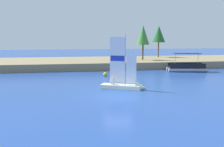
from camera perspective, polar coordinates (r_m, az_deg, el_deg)
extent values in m
plane|color=#234793|center=(22.62, 1.47, -5.09)|extent=(200.00, 200.00, 0.00)
cube|color=#897A56|center=(47.42, -4.65, 2.44)|extent=(80.00, 15.32, 1.19)
cylinder|color=brown|center=(46.93, 6.96, 4.79)|extent=(0.29, 0.29, 2.79)
cone|color=#387F33|center=(46.87, 7.03, 8.65)|extent=(2.31, 2.31, 3.54)
cylinder|color=brown|center=(54.57, 10.42, 5.31)|extent=(0.25, 0.25, 3.11)
cone|color=#1E5B23|center=(54.53, 10.50, 8.75)|extent=(2.73, 2.73, 3.43)
cube|color=silver|center=(25.89, 2.07, -2.98)|extent=(4.24, 2.94, 0.40)
cone|color=silver|center=(25.47, 6.57, -3.21)|extent=(1.42, 1.45, 1.11)
cylinder|color=#B7B7BC|center=(25.42, 3.00, 3.11)|extent=(0.08, 0.08, 5.14)
cube|color=white|center=(25.61, 1.25, 3.10)|extent=(1.46, 0.74, 4.59)
cube|color=#1E33B2|center=(25.60, 1.25, 3.45)|extent=(1.31, 0.68, 0.55)
cube|color=white|center=(25.37, 4.35, 1.01)|extent=(0.95, 0.49, 2.91)
cylinder|color=#B7B7BC|center=(25.91, 1.23, -2.03)|extent=(1.47, 0.77, 0.06)
cube|color=silver|center=(25.75, 0.24, -1.99)|extent=(0.34, 0.30, 0.53)
sphere|color=tan|center=(25.69, 0.24, -1.16)|extent=(0.20, 0.20, 0.20)
cube|color=red|center=(26.34, 0.08, -1.85)|extent=(0.34, 0.30, 0.45)
sphere|color=tan|center=(26.28, 0.08, -1.12)|extent=(0.20, 0.20, 0.20)
cylinder|color=#B2B2B7|center=(41.80, 16.14, 1.01)|extent=(5.83, 1.76, 0.60)
cylinder|color=#B2B2B7|center=(40.37, 16.67, 0.76)|extent=(5.83, 1.76, 0.60)
cube|color=black|center=(41.04, 16.42, 1.37)|extent=(5.90, 3.17, 0.10)
cube|color=black|center=(41.92, 16.11, 2.00)|extent=(5.27, 1.18, 0.60)
cube|color=black|center=(40.09, 16.78, 1.71)|extent=(5.27, 1.18, 0.60)
cylinder|color=#B2B2B7|center=(41.43, 18.82, 2.83)|extent=(0.06, 0.06, 2.06)
cylinder|color=#B2B2B7|center=(40.53, 14.08, 2.91)|extent=(0.06, 0.06, 2.06)
cube|color=#1E234C|center=(40.87, 16.54, 4.37)|extent=(4.26, 2.64, 0.08)
sphere|color=yellow|center=(34.41, -1.55, -0.15)|extent=(0.53, 0.53, 0.53)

